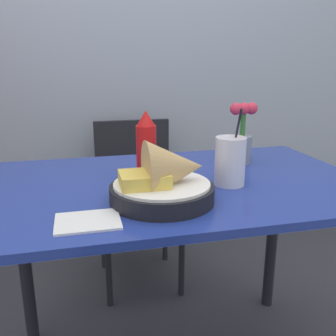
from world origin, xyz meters
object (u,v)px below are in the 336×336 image
ketchup_bottle (146,145)px  drink_cup (230,163)px  chair_far_window (136,186)px  food_basket (166,181)px  flower_vase (242,136)px

ketchup_bottle → drink_cup: (0.24, -0.14, -0.04)m
chair_far_window → food_basket: (-0.05, -0.93, 0.33)m
food_basket → drink_cup: drink_cup is taller
drink_cup → flower_vase: size_ratio=1.06×
food_basket → drink_cup: bearing=22.5°
ketchup_bottle → drink_cup: drink_cup is taller
drink_cup → ketchup_bottle: bearing=149.3°
food_basket → ketchup_bottle: bearing=92.9°
chair_far_window → ketchup_bottle: size_ratio=3.83×
ketchup_bottle → flower_vase: flower_vase is taller
food_basket → ketchup_bottle: ketchup_bottle is taller
ketchup_bottle → flower_vase: (0.38, 0.09, -0.01)m
chair_far_window → food_basket: food_basket is taller
food_basket → flower_vase: flower_vase is taller
ketchup_bottle → drink_cup: 0.28m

